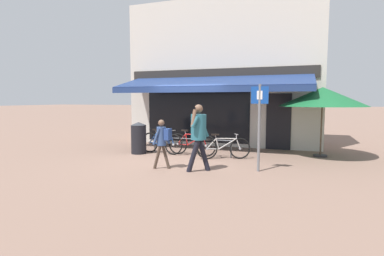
{
  "coord_description": "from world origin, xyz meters",
  "views": [
    {
      "loc": [
        3.69,
        -8.62,
        1.88
      ],
      "look_at": [
        0.73,
        -0.47,
        1.05
      ],
      "focal_mm": 28.0,
      "sensor_mm": 36.0,
      "label": 1
    }
  ],
  "objects": [
    {
      "name": "parking_sign",
      "position": [
        2.69,
        -0.79,
        1.4
      ],
      "size": [
        0.44,
        0.07,
        2.27
      ],
      "color": "slate",
      "rests_on": "ground_plane"
    },
    {
      "name": "bicycle_silver",
      "position": [
        1.43,
        0.5,
        0.36
      ],
      "size": [
        1.61,
        0.79,
        0.81
      ],
      "rotation": [
        -0.06,
        0.0,
        0.4
      ],
      "color": "black",
      "rests_on": "ground_plane"
    },
    {
      "name": "litter_bin",
      "position": [
        -1.58,
        0.43,
        0.55
      ],
      "size": [
        0.53,
        0.53,
        1.1
      ],
      "color": "black",
      "rests_on": "ground_plane"
    },
    {
      "name": "shop_front",
      "position": [
        0.55,
        4.46,
        2.95
      ],
      "size": [
        7.9,
        4.97,
        5.91
      ],
      "color": "beige",
      "rests_on": "ground_plane"
    },
    {
      "name": "bicycle_blue",
      "position": [
        -0.84,
        0.7,
        0.38
      ],
      "size": [
        1.7,
        0.52,
        0.86
      ],
      "rotation": [
        -0.08,
        0.0,
        -0.16
      ],
      "color": "black",
      "rests_on": "ground_plane"
    },
    {
      "name": "pedestrian_adult",
      "position": [
        1.21,
        -1.3,
        1.07
      ],
      "size": [
        0.58,
        0.73,
        1.77
      ],
      "rotation": [
        0.0,
        0.0,
        3.33
      ],
      "color": "black",
      "rests_on": "ground_plane"
    },
    {
      "name": "ground_plane",
      "position": [
        0.0,
        0.0,
        0.0
      ],
      "size": [
        160.0,
        160.0,
        0.0
      ],
      "primitive_type": "plane",
      "color": "#846656"
    },
    {
      "name": "bike_rack_rail",
      "position": [
        0.25,
        0.78,
        0.46
      ],
      "size": [
        2.84,
        0.04,
        0.57
      ],
      "color": "#47494F",
      "rests_on": "ground_plane"
    },
    {
      "name": "bicycle_red",
      "position": [
        0.27,
        0.75,
        0.38
      ],
      "size": [
        1.76,
        0.52,
        0.86
      ],
      "rotation": [
        -0.05,
        0.0,
        -0.08
      ],
      "color": "black",
      "rests_on": "ground_plane"
    },
    {
      "name": "cafe_parasol",
      "position": [
        4.34,
        1.99,
        1.96
      ],
      "size": [
        2.76,
        2.76,
        2.28
      ],
      "color": "#4C3D2D",
      "rests_on": "ground_plane"
    },
    {
      "name": "pedestrian_child",
      "position": [
        0.2,
        -1.36,
        0.84
      ],
      "size": [
        0.5,
        0.39,
        1.35
      ],
      "rotation": [
        0.0,
        0.0,
        3.09
      ],
      "color": "#47382D",
      "rests_on": "ground_plane"
    }
  ]
}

